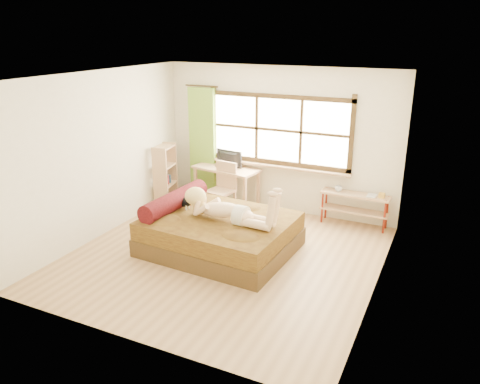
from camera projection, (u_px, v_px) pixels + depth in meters
The scene contains 18 objects.
floor at pixel (224, 257), 7.16m from camera, with size 4.50×4.50×0.00m, color #9E754C.
ceiling at pixel (222, 76), 6.27m from camera, with size 4.50×4.50×0.00m, color white.
wall_back at pixel (279, 141), 8.64m from camera, with size 4.50×4.50×0.00m, color silver.
wall_front at pixel (123, 230), 4.80m from camera, with size 4.50×4.50×0.00m, color silver.
wall_left at pixel (100, 155), 7.62m from camera, with size 4.50×4.50×0.00m, color silver.
wall_right at pixel (384, 195), 5.81m from camera, with size 4.50×4.50×0.00m, color silver.
window at pixel (278, 132), 8.56m from camera, with size 2.80×0.16×1.46m.
curtain at pixel (203, 144), 9.23m from camera, with size 0.55×0.10×2.20m, color olive.
bed at pixel (217, 232), 7.33m from camera, with size 2.28×1.87×0.83m.
woman at pixel (227, 200), 7.01m from camera, with size 1.53×0.44×0.66m, color beige, non-canonical shape.
kitten at pixel (183, 201), 7.55m from camera, with size 0.33×0.13×0.26m, color black, non-canonical shape.
desk at pixel (226, 173), 8.98m from camera, with size 1.34×0.77×0.79m.
monitor at pixel (227, 159), 8.94m from camera, with size 0.56×0.07×0.32m, color black.
chair at pixel (223, 186), 8.67m from camera, with size 0.51×0.51×0.99m.
pipe_shelf at pixel (355, 202), 8.17m from camera, with size 1.19×0.32×0.67m.
cup at pixel (339, 189), 8.23m from camera, with size 0.12×0.12×0.10m, color gray.
book at pixel (367, 195), 8.04m from camera, with size 0.16×0.21×0.02m, color gray.
bookshelf at pixel (165, 175), 9.13m from camera, with size 0.38×0.56×1.20m.
Camera 1 is at (2.96, -5.72, 3.30)m, focal length 35.00 mm.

